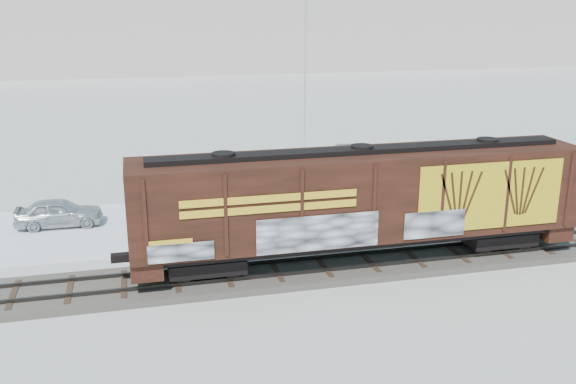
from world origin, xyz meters
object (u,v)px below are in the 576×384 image
object	(u,v)px
hopper_railcar	(361,198)
car_dark	(345,195)
car_white	(260,209)
car_silver	(59,212)
flagpole	(306,104)

from	to	relation	value
hopper_railcar	car_dark	xyz separation A→B (m)	(2.07, 7.89, -2.29)
car_dark	car_white	bearing A→B (deg)	100.68
car_silver	flagpole	bearing A→B (deg)	-63.25
car_silver	hopper_railcar	bearing A→B (deg)	-122.82
flagpole	car_dark	distance (m)	8.56
hopper_railcar	flagpole	xyz separation A→B (m)	(1.96, 15.55, 1.52)
car_white	flagpole	bearing A→B (deg)	-32.71
flagpole	car_silver	size ratio (longest dim) A/B	2.94
car_silver	car_dark	size ratio (longest dim) A/B	0.83
car_white	car_silver	bearing A→B (deg)	71.46
hopper_railcar	car_silver	bearing A→B (deg)	146.45
hopper_railcar	car_silver	distance (m)	15.38
hopper_railcar	car_white	bearing A→B (deg)	115.99
car_silver	car_dark	xyz separation A→B (m)	(14.75, -0.52, 0.02)
flagpole	car_white	xyz separation A→B (m)	(-4.93, -9.45, -3.68)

